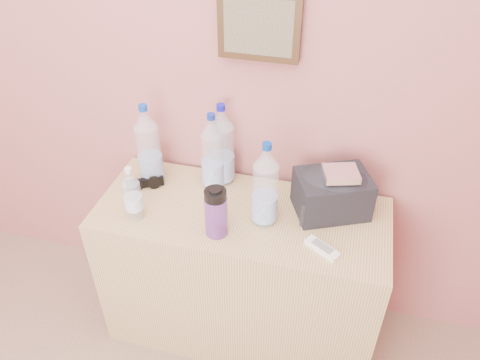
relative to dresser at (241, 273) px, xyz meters
The scene contains 12 objects.
picture_frame 1.06m from the dresser, 90.00° to the left, with size 0.30×0.03×0.25m, color #382311, non-canonical shape.
dresser is the anchor object (origin of this frame).
pet_large_a 0.69m from the dresser, 165.51° to the left, with size 0.10×0.10×0.36m.
pet_large_b 0.56m from the dresser, 137.98° to the left, with size 0.09×0.09×0.34m.
pet_large_c 0.58m from the dresser, 125.55° to the left, with size 0.10×0.10×0.37m.
pet_large_d 0.53m from the dresser, 13.25° to the right, with size 0.10×0.10×0.36m.
pet_small 0.63m from the dresser, 162.04° to the right, with size 0.07×0.07×0.23m.
nalgene_bottle 0.49m from the dresser, 114.36° to the right, with size 0.09×0.09×0.21m.
sunglasses 0.59m from the dresser, behind, with size 0.16×0.06×0.04m, color black, non-canonical shape.
ac_remote 0.52m from the dresser, 21.08° to the right, with size 0.14×0.04×0.02m, color silver.
toiletry_bag 0.58m from the dresser, 16.69° to the left, with size 0.28×0.20×0.19m, color black, non-canonical shape.
foil_packet 0.68m from the dresser, 12.65° to the left, with size 0.13×0.11×0.03m, color white.
Camera 1 is at (0.66, 0.37, 1.97)m, focal length 35.00 mm.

